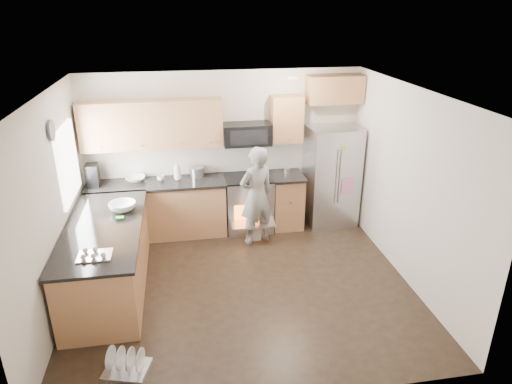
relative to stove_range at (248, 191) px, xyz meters
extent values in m
plane|color=black|center=(-0.35, -1.69, -0.68)|extent=(4.50, 4.50, 0.00)
cube|color=beige|center=(-0.35, 0.31, 0.62)|extent=(4.50, 0.04, 2.60)
cube|color=beige|center=(-0.35, -3.69, 0.62)|extent=(4.50, 0.04, 2.60)
cube|color=beige|center=(-2.60, -1.69, 0.62)|extent=(0.04, 4.00, 2.60)
cube|color=beige|center=(1.90, -1.69, 0.62)|extent=(0.04, 4.00, 2.60)
cube|color=white|center=(-0.35, -1.69, 1.92)|extent=(4.50, 4.00, 0.04)
cube|color=white|center=(-2.58, -0.69, 0.87)|extent=(0.04, 1.00, 1.00)
cylinder|color=#FFE5CC|center=(0.55, -0.59, 1.91)|extent=(0.14, 0.14, 0.02)
cylinder|color=#474754|center=(-2.57, -1.24, 1.47)|extent=(0.03, 0.26, 0.26)
cube|color=#9E683F|center=(-1.48, 0.01, -0.24)|extent=(2.15, 0.60, 0.87)
cube|color=black|center=(-1.48, 0.00, 0.23)|extent=(2.19, 0.64, 0.04)
cube|color=#9E683F|center=(0.65, 0.01, -0.24)|extent=(0.50, 0.60, 0.87)
cube|color=black|center=(0.65, 0.00, 0.23)|extent=(0.54, 0.64, 0.04)
cube|color=#9E683F|center=(-1.47, 0.14, 1.15)|extent=(2.16, 0.33, 0.74)
cube|color=#9E683F|center=(0.65, 0.14, 1.15)|extent=(0.50, 0.33, 0.74)
cube|color=#9E683F|center=(1.43, 0.14, 1.60)|extent=(0.90, 0.33, 0.44)
imported|color=silver|center=(-1.80, 0.13, 0.29)|extent=(0.31, 0.31, 0.08)
imported|color=silver|center=(-1.14, 0.09, 0.40)|extent=(0.12, 0.12, 0.31)
imported|color=silver|center=(-1.41, 0.07, 0.29)|extent=(0.11, 0.11, 0.09)
cylinder|color=#B7B7BC|center=(-0.82, 0.18, 0.33)|extent=(0.23, 0.23, 0.16)
cube|color=black|center=(-2.43, 0.01, 0.43)|extent=(0.19, 0.23, 0.36)
cylinder|color=#B7B7BC|center=(0.67, 0.11, 0.29)|extent=(0.10, 0.10, 0.08)
cube|color=#9E683F|center=(-2.10, -1.44, -0.24)|extent=(0.90, 2.30, 0.87)
cube|color=black|center=(-2.10, -1.44, 0.23)|extent=(0.96, 2.36, 0.04)
imported|color=white|center=(-1.90, -0.98, 0.31)|extent=(0.36, 0.36, 0.11)
cube|color=green|center=(-1.91, -1.27, 0.26)|extent=(0.10, 0.07, 0.03)
cube|color=#B7B7BC|center=(-2.09, -2.20, 0.29)|extent=(0.37, 0.29, 0.08)
cube|color=#B7B7BC|center=(0.00, -0.01, -0.23)|extent=(0.76, 0.62, 0.90)
cube|color=black|center=(0.00, -0.01, 0.24)|extent=(0.76, 0.60, 0.03)
cube|color=orange|center=(0.00, -0.33, -0.28)|extent=(0.56, 0.02, 0.34)
cube|color=#B7B7BC|center=(0.00, -0.49, -0.36)|extent=(0.70, 0.34, 0.03)
cube|color=silver|center=(0.00, -0.54, -0.50)|extent=(0.24, 0.03, 0.28)
cube|color=black|center=(0.00, 0.11, 0.94)|extent=(0.76, 0.40, 0.34)
cube|color=#B7B7BC|center=(1.42, 0.01, 0.17)|extent=(0.87, 0.70, 1.69)
cylinder|color=#B7B7BC|center=(1.39, -0.32, 0.29)|extent=(0.02, 0.02, 0.92)
cylinder|color=#B7B7BC|center=(1.45, -0.32, 0.29)|extent=(0.02, 0.02, 0.92)
cube|color=pink|center=(1.60, -0.32, 0.11)|extent=(0.22, 0.02, 0.28)
cube|color=#7F99CB|center=(1.25, -0.32, 0.57)|extent=(0.17, 0.02, 0.20)
imported|color=gray|center=(0.05, -0.49, 0.12)|extent=(0.68, 0.57, 1.59)
cube|color=#B7B7BC|center=(-1.76, -3.02, -0.66)|extent=(0.53, 0.47, 0.03)
cylinder|color=silver|center=(-1.91, -2.98, -0.53)|extent=(0.08, 0.24, 0.25)
cylinder|color=silver|center=(-1.81, -3.01, -0.53)|extent=(0.08, 0.24, 0.25)
cylinder|color=silver|center=(-1.71, -3.04, -0.53)|extent=(0.08, 0.24, 0.25)
cylinder|color=silver|center=(-1.61, -3.07, -0.53)|extent=(0.08, 0.24, 0.25)
camera|label=1|loc=(-1.04, -6.89, 2.89)|focal=32.00mm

